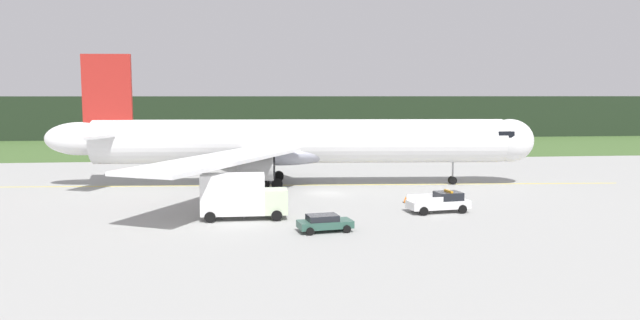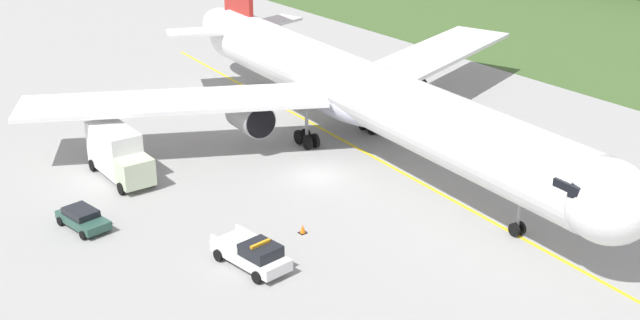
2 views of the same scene
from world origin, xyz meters
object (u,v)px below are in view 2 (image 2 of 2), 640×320
at_px(airliner, 357,91).
at_px(ops_pickup_truck, 253,254).
at_px(catering_truck, 118,153).
at_px(staff_car, 83,218).
at_px(apron_cone, 303,229).

xyz_separation_m(airliner, ops_pickup_truck, (11.79, -17.26, -3.98)).
height_order(ops_pickup_truck, catering_truck, catering_truck).
xyz_separation_m(airliner, staff_car, (0.73, -23.58, -4.19)).
distance_m(staff_car, apron_cone, 14.55).
height_order(airliner, catering_truck, airliner).
height_order(airliner, staff_car, airliner).
bearing_deg(staff_car, ops_pickup_truck, 29.75).
xyz_separation_m(airliner, catering_truck, (-5.63, -18.24, -2.92)).
relative_size(airliner, staff_car, 12.84).
bearing_deg(airliner, staff_car, -88.23).
bearing_deg(airliner, catering_truck, -107.15).
bearing_deg(apron_cone, ops_pickup_truck, -69.45).
distance_m(airliner, ops_pickup_truck, 21.28).
bearing_deg(apron_cone, airliner, 128.88).
bearing_deg(staff_car, apron_cone, 50.74).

